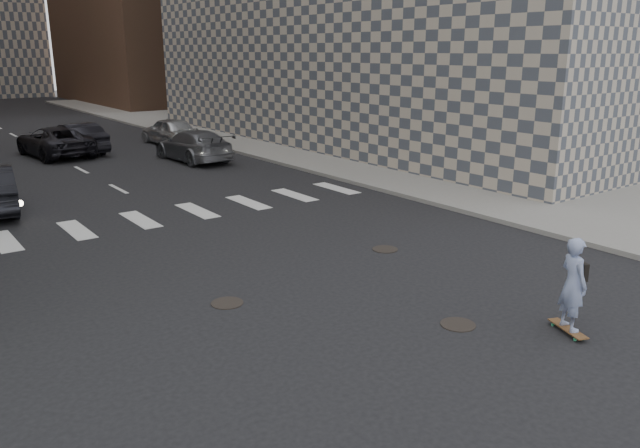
# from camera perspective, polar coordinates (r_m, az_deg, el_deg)

# --- Properties ---
(ground) EXTENTS (160.00, 160.00, 0.00)m
(ground) POSITION_cam_1_polar(r_m,az_deg,el_deg) (13.79, 1.30, -6.93)
(ground) COLOR black
(ground) RESTS_ON ground
(sidewalk_right) EXTENTS (13.00, 80.00, 0.15)m
(sidewalk_right) POSITION_cam_1_polar(r_m,az_deg,el_deg) (37.80, 0.30, 7.71)
(sidewalk_right) COLOR gray
(sidewalk_right) RESTS_ON ground
(manhole_a) EXTENTS (0.70, 0.70, 0.02)m
(manhole_a) POSITION_cam_1_polar(r_m,az_deg,el_deg) (12.89, 12.50, -8.96)
(manhole_a) COLOR black
(manhole_a) RESTS_ON ground
(manhole_b) EXTENTS (0.70, 0.70, 0.02)m
(manhole_b) POSITION_cam_1_polar(r_m,az_deg,el_deg) (13.74, -8.49, -7.16)
(manhole_b) COLOR black
(manhole_b) RESTS_ON ground
(manhole_c) EXTENTS (0.70, 0.70, 0.02)m
(manhole_c) POSITION_cam_1_polar(r_m,az_deg,el_deg) (17.22, 5.98, -2.31)
(manhole_c) COLOR black
(manhole_c) RESTS_ON ground
(skateboarder) EXTENTS (0.65, 0.99, 1.93)m
(skateboarder) POSITION_cam_1_polar(r_m,az_deg,el_deg) (12.80, 22.14, -5.10)
(skateboarder) COLOR brown
(skateboarder) RESTS_ON ground
(traffic_car_b) EXTENTS (2.33, 5.30, 1.51)m
(traffic_car_b) POSITION_cam_1_polar(r_m,az_deg,el_deg) (31.48, -11.51, 7.05)
(traffic_car_b) COLOR slate
(traffic_car_b) RESTS_ON ground
(traffic_car_c) EXTENTS (3.05, 5.72, 1.53)m
(traffic_car_c) POSITION_cam_1_polar(r_m,az_deg,el_deg) (34.93, -23.11, 6.96)
(traffic_car_c) COLOR black
(traffic_car_c) RESTS_ON ground
(traffic_car_d) EXTENTS (2.12, 4.70, 1.57)m
(traffic_car_d) POSITION_cam_1_polar(r_m,az_deg,el_deg) (37.32, -13.59, 8.28)
(traffic_car_d) COLOR #BBBEC3
(traffic_car_d) RESTS_ON ground
(traffic_car_e) EXTENTS (2.12, 4.96, 1.59)m
(traffic_car_e) POSITION_cam_1_polar(r_m,az_deg,el_deg) (35.55, -21.36, 7.32)
(traffic_car_e) COLOR black
(traffic_car_e) RESTS_ON ground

